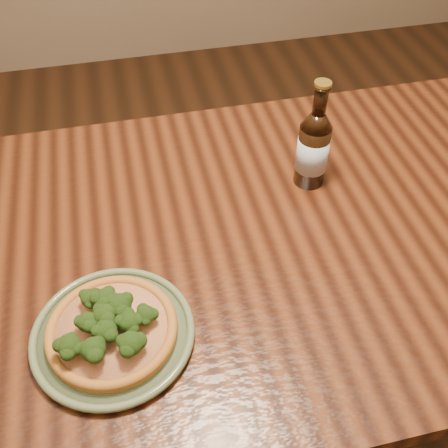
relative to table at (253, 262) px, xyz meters
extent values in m
plane|color=#382111|center=(0.00, -0.10, -0.66)|extent=(4.50, 4.50, 0.00)
cube|color=#48220F|center=(0.00, 0.00, 0.07)|extent=(1.60, 0.90, 0.04)
cylinder|color=#48220F|center=(0.73, 0.38, -0.30)|extent=(0.07, 0.07, 0.71)
cylinder|color=#596A49|center=(-0.30, -0.18, 0.10)|extent=(0.25, 0.25, 0.01)
torus|color=#596A49|center=(-0.30, -0.18, 0.11)|extent=(0.28, 0.28, 0.01)
torus|color=#596A49|center=(-0.30, -0.18, 0.10)|extent=(0.22, 0.22, 0.01)
cylinder|color=#B06E27|center=(-0.30, -0.18, 0.11)|extent=(0.22, 0.22, 0.01)
torus|color=#B06E27|center=(-0.30, -0.18, 0.12)|extent=(0.22, 0.22, 0.02)
cylinder|color=#D6B983|center=(-0.30, -0.18, 0.12)|extent=(0.19, 0.19, 0.01)
sphere|color=#31571B|center=(-0.31, -0.17, 0.15)|extent=(0.05, 0.05, 0.04)
sphere|color=#31571B|center=(-0.31, -0.20, 0.15)|extent=(0.04, 0.04, 0.04)
sphere|color=#31571B|center=(-0.24, -0.18, 0.15)|extent=(0.04, 0.04, 0.03)
sphere|color=#31571B|center=(-0.27, -0.23, 0.15)|extent=(0.05, 0.05, 0.04)
sphere|color=#31571B|center=(-0.30, -0.14, 0.15)|extent=(0.05, 0.05, 0.04)
sphere|color=#31571B|center=(-0.33, -0.18, 0.15)|extent=(0.05, 0.05, 0.03)
sphere|color=#31571B|center=(-0.33, -0.13, 0.15)|extent=(0.05, 0.05, 0.03)
sphere|color=#31571B|center=(-0.36, -0.22, 0.15)|extent=(0.05, 0.05, 0.04)
sphere|color=#31571B|center=(-0.27, -0.19, 0.15)|extent=(0.04, 0.04, 0.04)
sphere|color=#31571B|center=(-0.33, -0.23, 0.15)|extent=(0.05, 0.05, 0.04)
sphere|color=#31571B|center=(-0.28, -0.16, 0.15)|extent=(0.05, 0.05, 0.04)
cylinder|color=black|center=(0.16, 0.13, 0.17)|extent=(0.07, 0.07, 0.15)
cone|color=black|center=(0.16, 0.13, 0.25)|extent=(0.07, 0.07, 0.03)
cylinder|color=black|center=(0.16, 0.13, 0.30)|extent=(0.03, 0.03, 0.06)
torus|color=black|center=(0.16, 0.13, 0.33)|extent=(0.04, 0.04, 0.01)
cylinder|color=#A58C33|center=(0.16, 0.13, 0.34)|extent=(0.03, 0.03, 0.01)
cylinder|color=silver|center=(0.16, 0.13, 0.17)|extent=(0.07, 0.07, 0.08)
camera|label=1|loc=(-0.22, -0.68, 0.88)|focal=42.00mm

